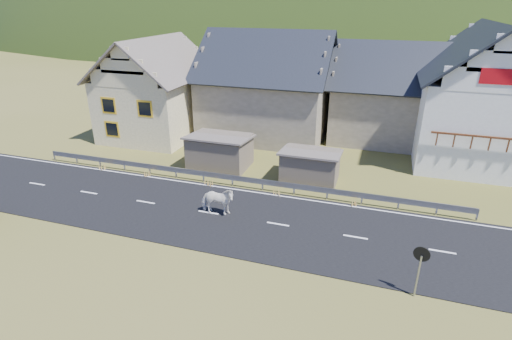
% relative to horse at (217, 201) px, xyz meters
% --- Properties ---
extents(ground, '(160.00, 160.00, 0.00)m').
position_rel_horse_xyz_m(ground, '(-0.57, 0.00, -0.85)').
color(ground, '#4D5019').
rests_on(ground, ground).
extents(road, '(60.00, 7.00, 0.04)m').
position_rel_horse_xyz_m(road, '(-0.57, 0.00, -0.83)').
color(road, black).
rests_on(road, ground).
extents(lane_markings, '(60.00, 6.60, 0.01)m').
position_rel_horse_xyz_m(lane_markings, '(-0.57, 0.00, -0.81)').
color(lane_markings, silver).
rests_on(lane_markings, road).
extents(guardrail, '(28.10, 0.09, 0.75)m').
position_rel_horse_xyz_m(guardrail, '(-0.57, 3.68, -0.29)').
color(guardrail, '#93969B').
rests_on(guardrail, ground).
extents(shed_left, '(4.30, 3.30, 2.40)m').
position_rel_horse_xyz_m(shed_left, '(-2.57, 6.50, 0.25)').
color(shed_left, '#706251').
rests_on(shed_left, ground).
extents(shed_right, '(3.80, 2.90, 2.20)m').
position_rel_horse_xyz_m(shed_right, '(3.93, 6.00, 0.15)').
color(shed_right, '#706251').
rests_on(shed_right, ground).
extents(house_cream, '(7.80, 9.80, 8.30)m').
position_rel_horse_xyz_m(house_cream, '(-10.57, 12.00, 3.50)').
color(house_cream, '#FDECB3').
rests_on(house_cream, ground).
extents(house_stone_a, '(10.80, 9.80, 8.90)m').
position_rel_horse_xyz_m(house_stone_a, '(-1.57, 15.00, 3.78)').
color(house_stone_a, gray).
rests_on(house_stone_a, ground).
extents(house_stone_b, '(9.80, 8.80, 8.10)m').
position_rel_horse_xyz_m(house_stone_b, '(8.43, 17.00, 3.38)').
color(house_stone_b, gray).
rests_on(house_stone_b, ground).
extents(house_white, '(8.80, 10.80, 9.70)m').
position_rel_horse_xyz_m(house_white, '(14.43, 14.00, 4.21)').
color(house_white, white).
rests_on(house_white, ground).
extents(mountain, '(440.00, 280.00, 260.00)m').
position_rel_horse_xyz_m(mountain, '(4.43, 180.00, -20.85)').
color(mountain, '#1C3712').
rests_on(mountain, ground).
extents(conifer_patch, '(76.00, 50.00, 28.00)m').
position_rel_horse_xyz_m(conifer_patch, '(-55.57, 110.00, 5.15)').
color(conifer_patch, black).
rests_on(conifer_patch, ground).
extents(horse, '(1.10, 2.01, 1.62)m').
position_rel_horse_xyz_m(horse, '(0.00, 0.00, 0.00)').
color(horse, white).
rests_on(horse, road).
extents(traffic_mirror, '(0.63, 0.23, 2.28)m').
position_rel_horse_xyz_m(traffic_mirror, '(10.05, -3.54, 0.82)').
color(traffic_mirror, '#93969B').
rests_on(traffic_mirror, ground).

